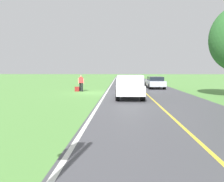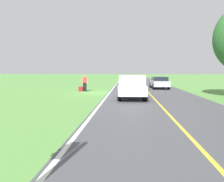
{
  "view_description": "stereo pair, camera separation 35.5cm",
  "coord_description": "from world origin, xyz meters",
  "px_view_note": "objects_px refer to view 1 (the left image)",
  "views": [
    {
      "loc": [
        -2.63,
        21.73,
        2.2
      ],
      "look_at": [
        -2.21,
        10.36,
        1.14
      ],
      "focal_mm": 36.23,
      "sensor_mm": 36.0,
      "label": 1
    },
    {
      "loc": [
        -2.99,
        21.71,
        2.2
      ],
      "look_at": [
        -2.21,
        10.36,
        1.14
      ],
      "focal_mm": 36.23,
      "sensor_mm": 36.0,
      "label": 2
    }
  ],
  "objects_px": {
    "hitchhiker_walking": "(81,82)",
    "pickup_truck_passing": "(129,86)",
    "suitcase_carried": "(77,89)",
    "sedan_near_oncoming": "(155,82)"
  },
  "relations": [
    {
      "from": "hitchhiker_walking",
      "to": "sedan_near_oncoming",
      "type": "height_order",
      "value": "hitchhiker_walking"
    },
    {
      "from": "hitchhiker_walking",
      "to": "pickup_truck_passing",
      "type": "distance_m",
      "value": 7.37
    },
    {
      "from": "hitchhiker_walking",
      "to": "suitcase_carried",
      "type": "relative_size",
      "value": 3.57
    },
    {
      "from": "suitcase_carried",
      "to": "sedan_near_oncoming",
      "type": "bearing_deg",
      "value": 112.24
    },
    {
      "from": "pickup_truck_passing",
      "to": "suitcase_carried",
      "type": "bearing_deg",
      "value": -47.07
    },
    {
      "from": "hitchhiker_walking",
      "to": "pickup_truck_passing",
      "type": "xyz_separation_m",
      "value": [
        -4.74,
        5.65,
        -0.01
      ]
    },
    {
      "from": "pickup_truck_passing",
      "to": "sedan_near_oncoming",
      "type": "distance_m",
      "value": 10.37
    },
    {
      "from": "hitchhiker_walking",
      "to": "sedan_near_oncoming",
      "type": "relative_size",
      "value": 0.39
    },
    {
      "from": "hitchhiker_walking",
      "to": "sedan_near_oncoming",
      "type": "xyz_separation_m",
      "value": [
        -8.21,
        -4.12,
        -0.23
      ]
    },
    {
      "from": "suitcase_carried",
      "to": "pickup_truck_passing",
      "type": "xyz_separation_m",
      "value": [
        -5.15,
        5.54,
        0.72
      ]
    }
  ]
}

